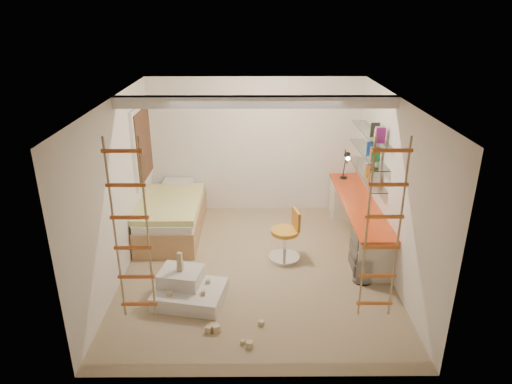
{
  "coord_description": "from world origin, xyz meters",
  "views": [
    {
      "loc": [
        -0.04,
        -6.11,
        3.76
      ],
      "look_at": [
        0.0,
        0.3,
        1.15
      ],
      "focal_mm": 32.0,
      "sensor_mm": 36.0,
      "label": 1
    }
  ],
  "objects_px": {
    "bed": "(172,215)",
    "swivel_chair": "(286,241)",
    "desk": "(357,220)",
    "play_platform": "(188,289)"
  },
  "relations": [
    {
      "from": "bed",
      "to": "desk",
      "type": "bearing_deg",
      "value": -6.49
    },
    {
      "from": "swivel_chair",
      "to": "play_platform",
      "type": "distance_m",
      "value": 1.8
    },
    {
      "from": "desk",
      "to": "play_platform",
      "type": "distance_m",
      "value": 3.16
    },
    {
      "from": "desk",
      "to": "bed",
      "type": "xyz_separation_m",
      "value": [
        -3.2,
        0.36,
        -0.07
      ]
    },
    {
      "from": "swivel_chair",
      "to": "bed",
      "type": "bearing_deg",
      "value": 154.13
    },
    {
      "from": "bed",
      "to": "swivel_chair",
      "type": "distance_m",
      "value": 2.18
    },
    {
      "from": "bed",
      "to": "play_platform",
      "type": "relative_size",
      "value": 1.93
    },
    {
      "from": "desk",
      "to": "play_platform",
      "type": "relative_size",
      "value": 2.7
    },
    {
      "from": "play_platform",
      "to": "bed",
      "type": "bearing_deg",
      "value": 104.6
    },
    {
      "from": "swivel_chair",
      "to": "play_platform",
      "type": "relative_size",
      "value": 0.81
    }
  ]
}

